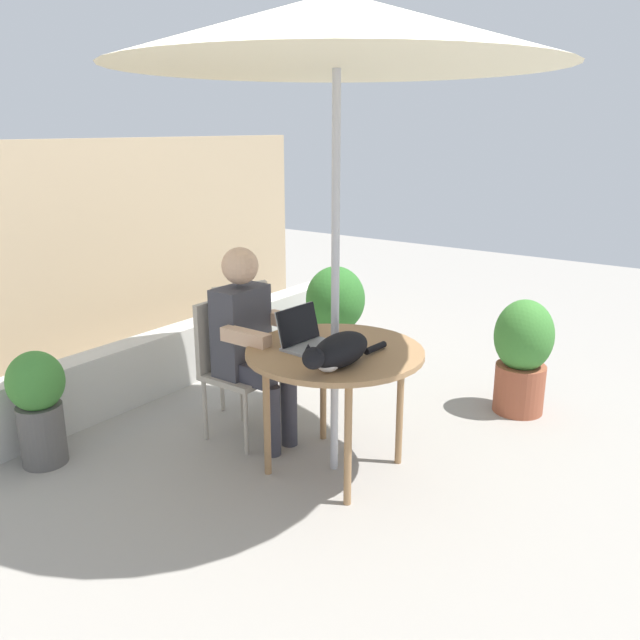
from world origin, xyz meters
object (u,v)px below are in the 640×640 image
object	(u,v)px
cat	(338,351)
chair_empty	(248,339)
patio_table	(335,360)
potted_plant_by_chair	(522,353)
person_seated	(250,336)
potted_plant_corner	(335,309)
laptop	(305,336)
chair_occupied	(232,358)
potted_plant_near_fence	(38,403)
patio_umbrella	(337,31)

from	to	relation	value
cat	chair_empty	bearing A→B (deg)	63.46
patio_table	chair_empty	size ratio (longest dim) A/B	1.12
potted_plant_by_chair	chair_empty	bearing A→B (deg)	124.73
person_seated	potted_plant_corner	bearing A→B (deg)	15.11
laptop	chair_occupied	bearing A→B (deg)	84.96
patio_table	cat	distance (m)	0.31
person_seated	potted_plant_corner	distance (m)	1.57
laptop	cat	xyz separation A→B (m)	(-0.16, -0.33, 0.02)
patio_table	chair_occupied	size ratio (longest dim) A/B	1.12
potted_plant_near_fence	potted_plant_by_chair	size ratio (longest dim) A/B	0.86
patio_table	potted_plant_by_chair	world-z (taller)	potted_plant_by_chair
person_seated	potted_plant_near_fence	world-z (taller)	person_seated
laptop	potted_plant_corner	bearing A→B (deg)	29.01
chair_empty	laptop	distance (m)	0.91
cat	person_seated	bearing A→B (deg)	74.61
patio_umbrella	chair_empty	bearing A→B (deg)	70.29
person_seated	laptop	size ratio (longest dim) A/B	3.82
patio_table	laptop	size ratio (longest dim) A/B	3.08
chair_occupied	potted_plant_by_chair	distance (m)	1.95
chair_empty	potted_plant_corner	distance (m)	1.16
patio_umbrella	potted_plant_corner	distance (m)	2.61
potted_plant_by_chair	potted_plant_corner	size ratio (longest dim) A/B	0.99
patio_umbrella	chair_occupied	xyz separation A→B (m)	(0.00, 0.78, -1.82)
laptop	potted_plant_corner	distance (m)	1.81
chair_empty	potted_plant_corner	xyz separation A→B (m)	(1.16, 0.08, -0.06)
chair_empty	potted_plant_by_chair	size ratio (longest dim) A/B	1.10
potted_plant_near_fence	cat	bearing A→B (deg)	-65.38
patio_table	potted_plant_by_chair	size ratio (longest dim) A/B	1.23
chair_empty	person_seated	bearing A→B (deg)	-136.25
potted_plant_near_fence	laptop	bearing A→B (deg)	-54.61
patio_table	potted_plant_near_fence	xyz separation A→B (m)	(-0.94, 1.41, -0.28)
patio_table	potted_plant_corner	size ratio (longest dim) A/B	1.22
patio_umbrella	person_seated	world-z (taller)	patio_umbrella
cat	potted_plant_near_fence	size ratio (longest dim) A/B	0.95
cat	chair_occupied	bearing A→B (deg)	77.08
patio_table	person_seated	size ratio (longest dim) A/B	0.81
patio_umbrella	laptop	size ratio (longest dim) A/B	7.86
chair_empty	person_seated	size ratio (longest dim) A/B	0.72
person_seated	chair_empty	bearing A→B (deg)	43.75
potted_plant_corner	patio_umbrella	bearing A→B (deg)	-145.65
potted_plant_by_chair	potted_plant_corner	xyz separation A→B (m)	(0.10, 1.60, 0.03)
person_seated	laptop	xyz separation A→B (m)	(-0.05, -0.46, 0.11)
cat	potted_plant_by_chair	bearing A→B (deg)	-14.44
potted_plant_near_fence	potted_plant_corner	bearing A→B (deg)	-8.96
cat	potted_plant_by_chair	size ratio (longest dim) A/B	0.82
patio_table	potted_plant_corner	xyz separation A→B (m)	(1.50, 1.02, -0.21)
patio_umbrella	person_seated	size ratio (longest dim) A/B	2.06
patio_umbrella	chair_empty	world-z (taller)	patio_umbrella
chair_occupied	person_seated	xyz separation A→B (m)	(0.00, -0.16, 0.17)
patio_umbrella	chair_empty	xyz separation A→B (m)	(0.34, 0.94, -1.82)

